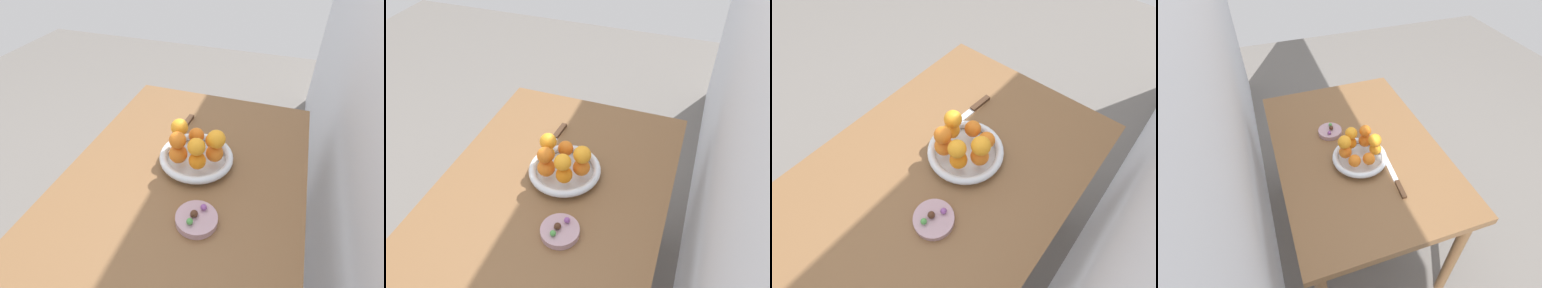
% 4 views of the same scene
% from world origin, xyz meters
% --- Properties ---
extents(ground_plane, '(6.00, 6.00, 0.00)m').
position_xyz_m(ground_plane, '(0.00, 0.00, 0.00)').
color(ground_plane, slate).
extents(dining_table, '(1.10, 0.76, 0.74)m').
position_xyz_m(dining_table, '(0.00, 0.00, 0.65)').
color(dining_table, brown).
rests_on(dining_table, ground_plane).
extents(fruit_bowl, '(0.25, 0.25, 0.04)m').
position_xyz_m(fruit_bowl, '(-0.09, 0.02, 0.76)').
color(fruit_bowl, silver).
rests_on(fruit_bowl, dining_table).
extents(candy_dish, '(0.12, 0.12, 0.02)m').
position_xyz_m(candy_dish, '(0.14, 0.09, 0.75)').
color(candy_dish, '#B28C99').
rests_on(candy_dish, dining_table).
extents(orange_0, '(0.05, 0.05, 0.05)m').
position_xyz_m(orange_0, '(-0.15, -0.00, 0.81)').
color(orange_0, orange).
rests_on(orange_0, fruit_bowl).
extents(orange_1, '(0.05, 0.05, 0.05)m').
position_xyz_m(orange_1, '(-0.11, -0.05, 0.81)').
color(orange_1, orange).
rests_on(orange_1, fruit_bowl).
extents(orange_2, '(0.06, 0.06, 0.06)m').
position_xyz_m(orange_2, '(-0.04, -0.02, 0.81)').
color(orange_2, orange).
rests_on(orange_2, fruit_bowl).
extents(orange_3, '(0.05, 0.05, 0.05)m').
position_xyz_m(orange_3, '(-0.03, 0.04, 0.81)').
color(orange_3, orange).
rests_on(orange_3, fruit_bowl).
extents(orange_4, '(0.06, 0.06, 0.06)m').
position_xyz_m(orange_4, '(-0.08, 0.08, 0.81)').
color(orange_4, orange).
rests_on(orange_4, fruit_bowl).
extents(orange_5, '(0.05, 0.05, 0.05)m').
position_xyz_m(orange_5, '(-0.14, 0.06, 0.81)').
color(orange_5, orange).
rests_on(orange_5, fruit_bowl).
extents(orange_6, '(0.05, 0.05, 0.05)m').
position_xyz_m(orange_6, '(-0.04, -0.02, 0.87)').
color(orange_6, orange).
rests_on(orange_6, orange_2).
extents(orange_7, '(0.06, 0.06, 0.06)m').
position_xyz_m(orange_7, '(-0.08, 0.09, 0.87)').
color(orange_7, orange).
rests_on(orange_7, orange_4).
extents(orange_8, '(0.06, 0.06, 0.06)m').
position_xyz_m(orange_8, '(-0.11, -0.04, 0.86)').
color(orange_8, orange).
rests_on(orange_8, orange_1).
extents(orange_9, '(0.06, 0.06, 0.06)m').
position_xyz_m(orange_9, '(-0.03, 0.04, 0.86)').
color(orange_9, orange).
rests_on(orange_9, orange_3).
extents(candy_ball_0, '(0.02, 0.02, 0.02)m').
position_xyz_m(candy_ball_0, '(0.16, 0.08, 0.77)').
color(candy_ball_0, '#4C9947').
rests_on(candy_ball_0, candy_dish).
extents(candy_ball_1, '(0.01, 0.01, 0.01)m').
position_xyz_m(candy_ball_1, '(0.14, 0.08, 0.77)').
color(candy_ball_1, '#472819').
rests_on(candy_ball_1, candy_dish).
extents(candy_ball_2, '(0.02, 0.02, 0.02)m').
position_xyz_m(candy_ball_2, '(0.14, 0.09, 0.77)').
color(candy_ball_2, '#472819').
rests_on(candy_ball_2, candy_dish).
extents(candy_ball_3, '(0.02, 0.02, 0.02)m').
position_xyz_m(candy_ball_3, '(0.11, 0.10, 0.77)').
color(candy_ball_3, '#8C4C99').
rests_on(candy_ball_3, candy_dish).
extents(knife, '(0.26, 0.04, 0.01)m').
position_xyz_m(knife, '(-0.24, -0.09, 0.75)').
color(knife, '#3F2819').
rests_on(knife, dining_table).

